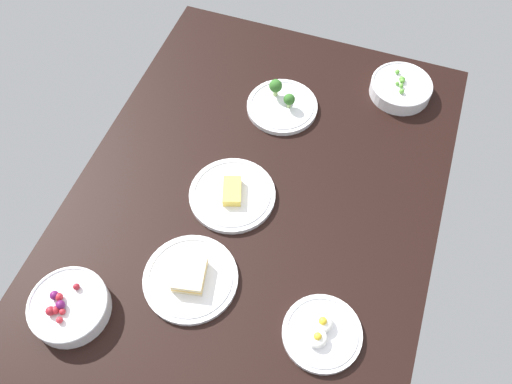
% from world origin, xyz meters
% --- Properties ---
extents(dining_table, '(1.27, 0.94, 0.04)m').
position_xyz_m(dining_table, '(0.00, 0.00, 0.02)').
color(dining_table, black).
rests_on(dining_table, ground).
extents(plate_sandwich, '(0.23, 0.23, 0.05)m').
position_xyz_m(plate_sandwich, '(0.27, -0.07, 0.05)').
color(plate_sandwich, silver).
rests_on(plate_sandwich, dining_table).
extents(plate_eggs, '(0.18, 0.18, 0.05)m').
position_xyz_m(plate_eggs, '(0.30, 0.26, 0.05)').
color(plate_eggs, silver).
rests_on(plate_eggs, dining_table).
extents(plate_broccoli, '(0.20, 0.20, 0.07)m').
position_xyz_m(plate_broccoli, '(-0.31, -0.03, 0.05)').
color(plate_broccoli, silver).
rests_on(plate_broccoli, dining_table).
extents(plate_cheese, '(0.22, 0.22, 0.04)m').
position_xyz_m(plate_cheese, '(0.02, -0.06, 0.05)').
color(plate_cheese, silver).
rests_on(plate_cheese, dining_table).
extents(bowl_berries, '(0.18, 0.18, 0.06)m').
position_xyz_m(bowl_berries, '(0.43, -0.30, 0.07)').
color(bowl_berries, silver).
rests_on(bowl_berries, dining_table).
extents(bowl_peas, '(0.18, 0.18, 0.06)m').
position_xyz_m(bowl_peas, '(-0.48, 0.28, 0.06)').
color(bowl_peas, silver).
rests_on(bowl_peas, dining_table).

